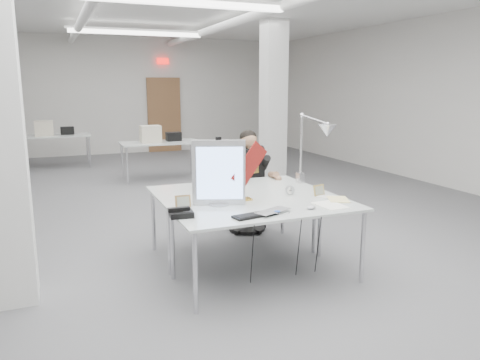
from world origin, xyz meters
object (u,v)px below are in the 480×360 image
at_px(monitor, 219,173).
at_px(beige_monitor, 217,173).
at_px(seated_person, 249,164).
at_px(desk_phone, 181,214).
at_px(bankers_lamp, 243,183).
at_px(architect_lamp, 312,147).
at_px(laptop, 277,213).
at_px(office_chair, 247,194).
at_px(desk_main, 267,208).

height_order(monitor, beige_monitor, monitor).
distance_m(seated_person, desk_phone, 2.03).
distance_m(bankers_lamp, architect_lamp, 1.04).
relative_size(monitor, architect_lamp, 0.70).
relative_size(desk_phone, beige_monitor, 0.57).
bearing_deg(laptop, seated_person, 50.89).
distance_m(laptop, architect_lamp, 1.33).
xyz_separation_m(bankers_lamp, desk_phone, (-0.74, -0.35, -0.15)).
height_order(seated_person, laptop, seated_person).
xyz_separation_m(office_chair, monitor, (-0.86, -1.32, 0.57)).
distance_m(beige_monitor, architect_lamp, 1.11).
bearing_deg(seated_person, office_chair, 85.21).
bearing_deg(desk_phone, laptop, -11.36).
distance_m(seated_person, monitor, 1.54).
xyz_separation_m(desk_main, laptop, (-0.03, -0.27, 0.03)).
xyz_separation_m(desk_main, office_chair, (0.46, 1.57, -0.24)).
distance_m(office_chair, architect_lamp, 1.25).
bearing_deg(monitor, laptop, -34.77).
distance_m(desk_main, laptop, 0.28).
distance_m(seated_person, architect_lamp, 1.03).
distance_m(monitor, desk_phone, 0.60).
relative_size(beige_monitor, architect_lamp, 0.39).
relative_size(office_chair, monitor, 1.59).
height_order(office_chair, bankers_lamp, bankers_lamp).
relative_size(monitor, beige_monitor, 1.77).
xyz_separation_m(monitor, beige_monitor, (0.24, 0.74, -0.15)).
bearing_deg(beige_monitor, desk_main, -70.25).
height_order(office_chair, seated_person, seated_person).
height_order(seated_person, monitor, monitor).
relative_size(monitor, laptop, 1.76).
distance_m(office_chair, monitor, 1.68).
height_order(monitor, desk_phone, monitor).
distance_m(bankers_lamp, beige_monitor, 0.66).
height_order(desk_main, office_chair, office_chair).
height_order(desk_main, laptop, laptop).
bearing_deg(laptop, architect_lamp, 21.63).
bearing_deg(architect_lamp, seated_person, 101.86).
distance_m(laptop, beige_monitor, 1.28).
xyz_separation_m(bankers_lamp, beige_monitor, (-0.06, 0.65, -0.01)).
relative_size(seated_person, architect_lamp, 1.07).
height_order(desk_main, desk_phone, desk_phone).
xyz_separation_m(beige_monitor, architect_lamp, (1.01, -0.36, 0.28)).
relative_size(bankers_lamp, beige_monitor, 1.01).
distance_m(monitor, laptop, 0.71).
distance_m(desk_main, monitor, 0.58).
height_order(laptop, beige_monitor, beige_monitor).
relative_size(office_chair, seated_person, 1.04).
xyz_separation_m(monitor, desk_phone, (-0.45, -0.27, -0.29)).
bearing_deg(architect_lamp, office_chair, 100.74).
relative_size(seated_person, monitor, 1.53).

